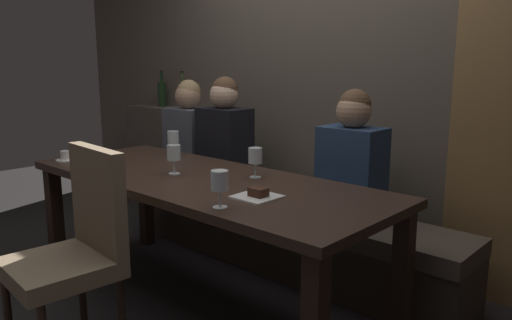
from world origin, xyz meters
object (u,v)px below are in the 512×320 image
object	(u,v)px
diner_bearded	(225,137)
wine_glass_center_front	(220,181)
dining_table	(201,193)
espresso_cup	(65,157)
diner_redhead	(189,133)
wine_glass_center_back	(255,157)
wine_bottle_pale_label	(183,95)
wine_glass_end_left	(173,138)
dessert_plate	(257,195)
diner_far_end	(352,158)
wine_glass_far_right	(174,154)
banquette_bench	(282,234)
wine_bottle_dark_red	(162,93)
chair_near_side	(77,242)

from	to	relation	value
diner_bearded	wine_glass_center_front	xyz separation A→B (m)	(1.01, -1.00, 0.02)
wine_glass_center_front	dining_table	bearing A→B (deg)	146.89
dining_table	espresso_cup	distance (m)	1.02
diner_redhead	diner_bearded	xyz separation A→B (m)	(0.45, -0.05, 0.02)
wine_glass_center_front	wine_glass_center_back	size ratio (longest dim) A/B	1.00
dining_table	wine_bottle_pale_label	bearing A→B (deg)	143.69
diner_redhead	wine_glass_end_left	xyz separation A→B (m)	(0.35, -0.42, 0.04)
dessert_plate	diner_far_end	bearing A→B (deg)	90.58
wine_bottle_pale_label	diner_redhead	bearing A→B (deg)	-34.70
wine_glass_end_left	wine_glass_center_back	xyz separation A→B (m)	(0.84, -0.11, -0.00)
wine_glass_end_left	dessert_plate	distance (m)	1.20
wine_bottle_pale_label	wine_glass_end_left	bearing A→B (deg)	-42.89
wine_glass_center_front	wine_glass_center_back	distance (m)	0.59
wine_glass_far_right	espresso_cup	size ratio (longest dim) A/B	1.37
wine_bottle_pale_label	wine_glass_far_right	size ratio (longest dim) A/B	1.99
banquette_bench	espresso_cup	size ratio (longest dim) A/B	20.83
wine_glass_far_right	diner_redhead	bearing A→B (deg)	135.82
diner_redhead	wine_glass_far_right	bearing A→B (deg)	-44.18
wine_bottle_pale_label	wine_glass_center_front	size ratio (longest dim) A/B	1.99
banquette_bench	diner_far_end	xyz separation A→B (m)	(0.51, 0.02, 0.58)
wine_glass_center_back	espresso_cup	xyz separation A→B (m)	(-1.20, -0.47, -0.09)
diner_redhead	diner_far_end	distance (m)	1.47
wine_bottle_dark_red	wine_glass_far_right	xyz separation A→B (m)	(1.58, -1.12, -0.22)
diner_redhead	dessert_plate	size ratio (longest dim) A/B	4.07
chair_near_side	wine_glass_end_left	xyz separation A→B (m)	(-0.59, 1.02, 0.30)
chair_near_side	diner_redhead	size ratio (longest dim) A/B	1.27
dining_table	dessert_plate	size ratio (longest dim) A/B	11.58
wine_glass_center_back	wine_glass_far_right	bearing A→B (deg)	-148.35
diner_redhead	wine_bottle_pale_label	world-z (taller)	wine_bottle_pale_label
wine_glass_center_front	wine_bottle_pale_label	bearing A→B (deg)	144.51
banquette_bench	espresso_cup	xyz separation A→B (m)	(-0.97, -0.98, 0.54)
espresso_cup	wine_bottle_dark_red	bearing A→B (deg)	119.82
banquette_bench	wine_glass_center_back	distance (m)	0.83
diner_bearded	wine_glass_far_right	size ratio (longest dim) A/B	4.92
wine_bottle_dark_red	wine_glass_center_front	world-z (taller)	wine_bottle_dark_red
diner_redhead	diner_far_end	size ratio (longest dim) A/B	1.02
wine_glass_center_front	espresso_cup	bearing A→B (deg)	178.17
wine_glass_end_left	wine_glass_center_back	distance (m)	0.85
wine_glass_end_left	dessert_plate	world-z (taller)	wine_glass_end_left
dessert_plate	dining_table	bearing A→B (deg)	168.61
wine_bottle_dark_red	dessert_plate	bearing A→B (deg)	-27.42
banquette_bench	wine_glass_center_back	world-z (taller)	wine_glass_center_back
diner_far_end	wine_glass_far_right	world-z (taller)	diner_far_end
espresso_cup	chair_near_side	bearing A→B (deg)	-24.94
wine_bottle_dark_red	dining_table	bearing A→B (deg)	-31.49
wine_glass_center_front	wine_glass_far_right	size ratio (longest dim) A/B	1.00
wine_glass_end_left	espresso_cup	size ratio (longest dim) A/B	1.37
dining_table	wine_bottle_dark_red	size ratio (longest dim) A/B	6.75
diner_far_end	espresso_cup	size ratio (longest dim) A/B	6.32
diner_bearded	wine_glass_far_right	world-z (taller)	diner_bearded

